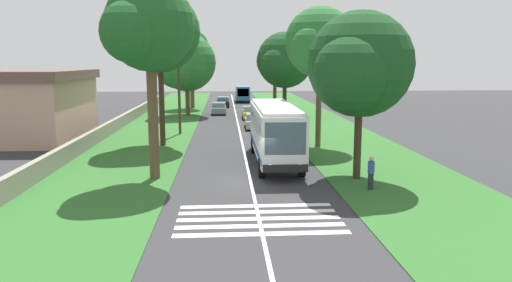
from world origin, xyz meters
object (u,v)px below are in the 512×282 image
(trailing_car_1, at_px, (250,113))
(roadside_building, at_px, (39,104))
(roadside_tree_right_2, at_px, (357,67))
(roadside_tree_left_2, at_px, (158,34))
(pedestrian, at_px, (371,173))
(trailing_car_0, at_px, (255,121))
(trailing_car_3, at_px, (223,102))
(roadside_tree_left_3, at_px, (190,49))
(coach_bus, at_px, (275,130))
(trailing_car_2, at_px, (219,109))
(utility_pole, at_px, (179,83))
(roadside_tree_right_3, at_px, (284,62))
(roadside_tree_left_0, at_px, (147,29))
(roadside_tree_left_1, at_px, (185,64))
(roadside_tree_right_1, at_px, (318,44))
(roadside_tree_right_0, at_px, (274,62))
(trailing_minibus_0, at_px, (242,92))

(trailing_car_1, xyz_separation_m, roadside_building, (-13.23, 18.50, 2.25))
(roadside_building, bearing_deg, roadside_tree_right_2, -124.77)
(roadside_tree_left_2, height_order, pedestrian, roadside_tree_left_2)
(trailing_car_0, relative_size, roadside_tree_left_2, 0.37)
(trailing_car_3, distance_m, roadside_tree_left_3, 8.88)
(trailing_car_3, bearing_deg, roadside_tree_left_2, 171.57)
(coach_bus, relative_size, trailing_car_2, 2.60)
(roadside_tree_left_3, xyz_separation_m, utility_pole, (-24.52, -0.63, -3.55))
(pedestrian, bearing_deg, roadside_tree_left_3, 15.12)
(roadside_tree_right_3, bearing_deg, trailing_car_2, 65.44)
(coach_bus, xyz_separation_m, trailing_car_1, (24.34, 0.25, -1.48))
(trailing_car_0, distance_m, roadside_tree_left_0, 22.61)
(roadside_tree_left_0, relative_size, roadside_tree_right_3, 1.09)
(trailing_car_0, xyz_separation_m, roadside_tree_right_2, (-20.92, -4.21, 5.48))
(trailing_car_0, relative_size, utility_pole, 0.49)
(roadside_tree_left_3, relative_size, pedestrian, 6.35)
(roadside_tree_left_0, bearing_deg, trailing_car_3, -5.11)
(roadside_tree_left_0, xyz_separation_m, roadside_tree_left_3, (41.27, 0.58, 0.02))
(trailing_car_1, distance_m, roadside_tree_left_1, 9.93)
(roadside_tree_left_3, bearing_deg, coach_bus, -168.19)
(coach_bus, xyz_separation_m, trailing_car_3, (39.14, 3.38, -1.48))
(roadside_tree_left_1, relative_size, roadside_tree_right_1, 0.93)
(roadside_tree_left_0, bearing_deg, roadside_tree_left_2, 4.74)
(trailing_car_1, bearing_deg, roadside_tree_right_3, -65.73)
(roadside_tree_right_1, relative_size, utility_pole, 1.18)
(roadside_tree_left_3, bearing_deg, roadside_building, 157.41)
(trailing_car_2, bearing_deg, trailing_car_1, -145.53)
(roadside_tree_right_3, bearing_deg, roadside_tree_left_0, 159.94)
(trailing_car_2, distance_m, trailing_car_3, 9.55)
(roadside_tree_left_2, relative_size, roadside_tree_right_0, 1.29)
(roadside_tree_left_0, height_order, roadside_tree_left_3, roadside_tree_left_3)
(trailing_minibus_0, relative_size, roadside_tree_right_0, 0.66)
(roadside_tree_left_2, bearing_deg, roadside_tree_right_2, -134.10)
(roadside_tree_left_2, bearing_deg, roadside_tree_right_1, -96.17)
(trailing_car_0, bearing_deg, coach_bus, -179.04)
(roadside_tree_left_0, xyz_separation_m, roadside_building, (14.99, 11.52, -5.22))
(roadside_tree_right_0, xyz_separation_m, pedestrian, (-43.95, -0.46, -5.40))
(roadside_tree_right_1, distance_m, utility_pole, 13.47)
(roadside_tree_left_2, bearing_deg, trailing_car_3, -8.43)
(trailing_car_0, height_order, roadside_tree_right_1, roadside_tree_right_1)
(roadside_tree_left_3, relative_size, roadside_tree_right_1, 1.03)
(roadside_tree_left_1, relative_size, roadside_building, 0.79)
(trailing_car_0, height_order, trailing_car_2, same)
(trailing_car_3, height_order, roadside_building, roadside_building)
(roadside_tree_left_1, height_order, roadside_tree_left_3, roadside_tree_left_3)
(trailing_car_1, relative_size, roadside_building, 0.35)
(trailing_car_0, xyz_separation_m, roadside_building, (-5.17, 18.48, 2.25))
(roadside_tree_left_0, relative_size, pedestrian, 6.33)
(coach_bus, distance_m, roadside_building, 21.80)
(roadside_tree_right_0, bearing_deg, roadside_building, 138.99)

